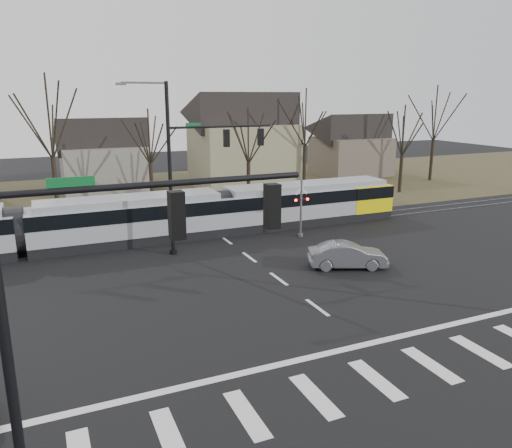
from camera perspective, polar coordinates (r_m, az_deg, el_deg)
name	(u,v)px	position (r m, az deg, el deg)	size (l,w,h in m)	color
ground	(341,325)	(21.76, 9.73, -11.35)	(140.00, 140.00, 0.00)	black
grass_verge	(163,193)	(50.36, -10.56, 3.45)	(140.00, 28.00, 0.01)	#38331E
crosswalk	(404,372)	(18.96, 16.60, -15.88)	(27.00, 2.60, 0.01)	silver
stop_line	(367,344)	(20.45, 12.56, -13.25)	(28.00, 0.35, 0.01)	silver
lane_dashes	(216,233)	(35.34, -4.55, -1.01)	(0.18, 30.00, 0.01)	silver
rail_pair	(217,233)	(35.15, -4.45, -1.05)	(90.00, 1.52, 0.06)	#59595E
tram	(128,218)	(33.52, -14.44, 0.66)	(40.48, 3.01, 3.07)	gray
sedan	(347,255)	(28.49, 10.40, -3.54)	(4.60, 3.02, 1.43)	#56575E
signal_pole_near_left	(85,281)	(10.90, -18.98, -6.17)	(9.28, 0.44, 10.20)	black
signal_pole_far	(196,160)	(30.23, -6.91, 7.32)	(9.28, 0.44, 10.20)	black
rail_crossing_signal	(301,210)	(34.00, 5.17, 1.62)	(1.08, 0.36, 4.00)	#59595B
tree_row	(199,148)	(44.42, -6.51, 8.67)	(59.20, 7.20, 10.00)	black
house_b	(103,152)	(52.86, -17.11, 7.92)	(8.64, 7.56, 7.65)	slate
house_c	(243,137)	(53.32, -1.50, 9.96)	(10.80, 8.64, 10.10)	gray
house_d	(351,142)	(62.31, 10.84, 9.19)	(8.64, 7.56, 7.65)	brown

